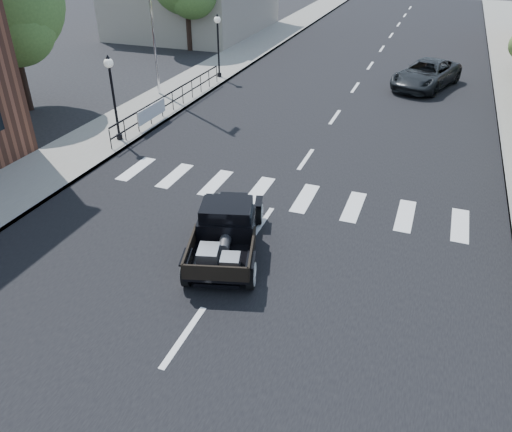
% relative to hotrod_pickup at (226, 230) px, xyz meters
% --- Properties ---
extents(ground, '(120.00, 120.00, 0.00)m').
position_rel_hotrod_pickup_xyz_m(ground, '(0.40, -0.31, -0.72)').
color(ground, black).
rests_on(ground, ground).
extents(road, '(14.00, 80.00, 0.02)m').
position_rel_hotrod_pickup_xyz_m(road, '(0.40, 14.69, -0.71)').
color(road, black).
rests_on(road, ground).
extents(road_markings, '(12.00, 60.00, 0.06)m').
position_rel_hotrod_pickup_xyz_m(road_markings, '(0.40, 9.69, -0.72)').
color(road_markings, silver).
rests_on(road_markings, ground).
extents(sidewalk_left, '(3.00, 80.00, 0.15)m').
position_rel_hotrod_pickup_xyz_m(sidewalk_left, '(-8.10, 14.69, -0.64)').
color(sidewalk_left, gray).
rests_on(sidewalk_left, ground).
extents(railing, '(0.08, 10.00, 1.00)m').
position_rel_hotrod_pickup_xyz_m(railing, '(-6.90, 9.69, -0.07)').
color(railing, black).
rests_on(railing, sidewalk_left).
extents(banner, '(0.04, 2.20, 0.60)m').
position_rel_hotrod_pickup_xyz_m(banner, '(-6.82, 7.69, -0.27)').
color(banner, silver).
rests_on(banner, sidewalk_left).
extents(lamp_post_b, '(0.36, 0.36, 3.36)m').
position_rel_hotrod_pickup_xyz_m(lamp_post_b, '(-7.20, 5.69, 1.11)').
color(lamp_post_b, black).
rests_on(lamp_post_b, sidewalk_left).
extents(lamp_post_c, '(0.36, 0.36, 3.36)m').
position_rel_hotrod_pickup_xyz_m(lamp_post_c, '(-7.20, 15.69, 1.11)').
color(lamp_post_c, black).
rests_on(lamp_post_c, sidewalk_left).
extents(big_tree_near, '(5.03, 5.03, 7.39)m').
position_rel_hotrod_pickup_xyz_m(big_tree_near, '(-13.60, 7.69, 2.97)').
color(big_tree_near, '#43692D').
rests_on(big_tree_near, ground).
extents(hotrod_pickup, '(2.99, 4.52, 1.44)m').
position_rel_hotrod_pickup_xyz_m(hotrod_pickup, '(0.00, 0.00, 0.00)').
color(hotrod_pickup, black).
rests_on(hotrod_pickup, ground).
extents(second_car, '(3.82, 5.58, 1.42)m').
position_rel_hotrod_pickup_xyz_m(second_car, '(3.89, 18.05, -0.01)').
color(second_car, black).
rests_on(second_car, ground).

